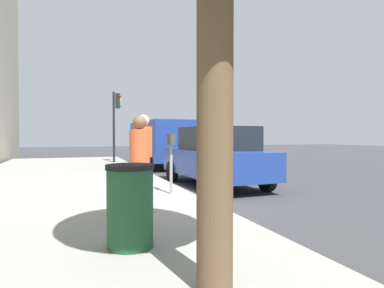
{
  "coord_description": "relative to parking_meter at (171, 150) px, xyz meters",
  "views": [
    {
      "loc": [
        -7.9,
        2.65,
        1.51
      ],
      "look_at": [
        -0.47,
        0.0,
        1.31
      ],
      "focal_mm": 31.18,
      "sensor_mm": 36.0,
      "label": 1
    }
  ],
  "objects": [
    {
      "name": "ground_plane",
      "position": [
        0.42,
        -0.5,
        -1.17
      ],
      "size": [
        80.0,
        80.0,
        0.0
      ],
      "primitive_type": "plane",
      "color": "#38383A",
      "rests_on": "ground"
    },
    {
      "name": "sidewalk_slab",
      "position": [
        0.42,
        2.5,
        -1.09
      ],
      "size": [
        28.0,
        6.0,
        0.15
      ],
      "primitive_type": "cube",
      "color": "gray",
      "rests_on": "ground_plane"
    },
    {
      "name": "parking_meter",
      "position": [
        0.0,
        0.0,
        0.0
      ],
      "size": [
        0.36,
        0.12,
        1.41
      ],
      "color": "gray",
      "rests_on": "sidewalk_slab"
    },
    {
      "name": "pedestrian_at_meter",
      "position": [
        0.04,
        0.64,
        0.08
      ],
      "size": [
        0.55,
        0.4,
        1.84
      ],
      "rotation": [
        0.0,
        0.0,
        -1.57
      ],
      "color": "#726656",
      "rests_on": "sidewalk_slab"
    },
    {
      "name": "pedestrian_bystander",
      "position": [
        -1.33,
        0.99,
        0.0
      ],
      "size": [
        0.38,
        0.45,
        1.73
      ],
      "rotation": [
        0.0,
        0.0,
        -0.66
      ],
      "color": "#191E4C",
      "rests_on": "sidewalk_slab"
    },
    {
      "name": "parked_sedan_near",
      "position": [
        1.65,
        -1.86,
        -0.27
      ],
      "size": [
        4.47,
        2.1,
        1.77
      ],
      "color": "navy",
      "rests_on": "ground_plane"
    },
    {
      "name": "parked_van_far",
      "position": [
        8.12,
        -1.85,
        0.09
      ],
      "size": [
        5.26,
        2.25,
        2.18
      ],
      "color": "navy",
      "rests_on": "ground_plane"
    },
    {
      "name": "traffic_signal",
      "position": [
        9.95,
        0.09,
        1.41
      ],
      "size": [
        0.24,
        0.44,
        3.6
      ],
      "color": "black",
      "rests_on": "sidewalk_slab"
    },
    {
      "name": "trash_bin",
      "position": [
        -3.42,
        1.5,
        -0.51
      ],
      "size": [
        0.59,
        0.59,
        1.01
      ],
      "color": "#1E4C2D",
      "rests_on": "sidewalk_slab"
    }
  ]
}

